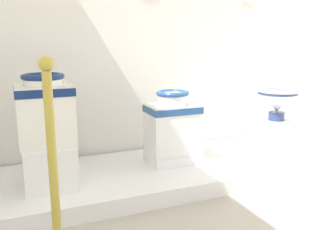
% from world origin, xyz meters
% --- Properties ---
extents(display_platform, '(2.90, 0.91, 0.11)m').
position_xyz_m(display_platform, '(1.74, 2.00, 0.06)').
color(display_platform, white).
rests_on(display_platform, ground_plane).
extents(plinth_block_squat_floral, '(0.32, 0.38, 0.28)m').
position_xyz_m(plinth_block_squat_floral, '(0.80, 1.95, 0.25)').
color(plinth_block_squat_floral, white).
rests_on(plinth_block_squat_floral, display_platform).
extents(antique_toilet_squat_floral, '(0.35, 0.30, 0.45)m').
position_xyz_m(antique_toilet_squat_floral, '(0.80, 1.95, 0.63)').
color(antique_toilet_squat_floral, white).
rests_on(antique_toilet_squat_floral, plinth_block_squat_floral).
extents(plinth_block_broad_patterned, '(0.38, 0.31, 0.07)m').
position_xyz_m(plinth_block_broad_patterned, '(1.73, 2.06, 0.15)').
color(plinth_block_broad_patterned, white).
rests_on(plinth_block_broad_patterned, display_platform).
extents(antique_toilet_broad_patterned, '(0.39, 0.28, 0.49)m').
position_xyz_m(antique_toilet_broad_patterned, '(1.73, 2.06, 0.43)').
color(antique_toilet_broad_patterned, white).
rests_on(antique_toilet_broad_patterned, plinth_block_broad_patterned).
extents(plinth_block_slender_white, '(0.32, 0.40, 0.20)m').
position_xyz_m(plinth_block_slender_white, '(2.70, 2.01, 0.22)').
color(plinth_block_slender_white, white).
rests_on(plinth_block_slender_white, display_platform).
extents(antique_toilet_slender_white, '(0.36, 0.36, 0.34)m').
position_xyz_m(antique_toilet_slender_white, '(2.70, 2.01, 0.54)').
color(antique_toilet_slender_white, silver).
rests_on(antique_toilet_slender_white, plinth_block_slender_white).
extents(stanchion_post_near_left, '(0.23, 0.23, 0.99)m').
position_xyz_m(stanchion_post_near_left, '(0.76, 1.16, 0.32)').
color(stanchion_post_near_left, gold).
rests_on(stanchion_post_near_left, ground_plane).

